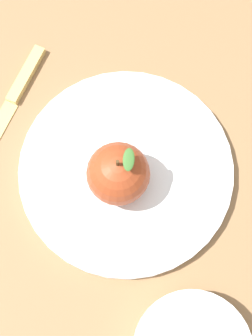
# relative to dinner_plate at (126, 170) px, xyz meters

# --- Properties ---
(ground_plane) EXTENTS (2.40, 2.40, 0.00)m
(ground_plane) POSITION_rel_dinner_plate_xyz_m (-0.01, 0.01, -0.01)
(ground_plane) COLOR olive
(dinner_plate) EXTENTS (0.25, 0.25, 0.02)m
(dinner_plate) POSITION_rel_dinner_plate_xyz_m (0.00, 0.00, 0.00)
(dinner_plate) COLOR white
(dinner_plate) RESTS_ON ground_plane
(apple) EXTENTS (0.07, 0.07, 0.08)m
(apple) POSITION_rel_dinner_plate_xyz_m (-0.01, -0.01, 0.04)
(apple) COLOR #9E3D1E
(apple) RESTS_ON dinner_plate
(knife) EXTENTS (0.14, 0.17, 0.01)m
(knife) POSITION_rel_dinner_plate_xyz_m (-0.12, 0.12, -0.01)
(knife) COLOR #D8B766
(knife) RESTS_ON ground_plane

